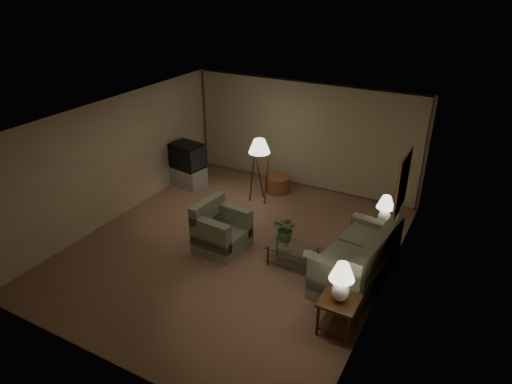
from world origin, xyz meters
TOP-DOWN VIEW (x-y plane):
  - ground at (0.00, 0.00)m, footprint 7.00×7.00m
  - room_shell at (0.02, 1.51)m, footprint 6.04×7.02m
  - sofa at (2.50, 0.03)m, footprint 2.13×1.41m
  - armchair at (-0.18, -0.19)m, footprint 1.08×1.04m
  - side_table_near at (2.65, -1.32)m, footprint 0.58×0.58m
  - side_table_far at (2.65, 1.28)m, footprint 0.52×0.44m
  - table_lamp_near at (2.65, -1.32)m, footprint 0.39×0.39m
  - table_lamp_far at (2.65, 1.28)m, footprint 0.35×0.35m
  - coffee_table at (1.32, -0.07)m, footprint 0.99×0.54m
  - tv_cabinet at (-2.55, 1.93)m, footprint 1.05×0.82m
  - crt_tv at (-2.55, 1.93)m, footprint 0.94×0.79m
  - floor_lamp at (-0.52, 2.04)m, footprint 0.51×0.51m
  - ottoman at (-0.34, 2.72)m, footprint 0.82×0.82m
  - vase at (1.17, -0.07)m, footprint 0.16×0.16m
  - flowers at (1.17, -0.07)m, footprint 0.49×0.43m
  - book at (1.57, -0.17)m, footprint 0.22×0.26m

SIDE VIEW (x-z plane):
  - ground at x=0.00m, z-range 0.00..0.00m
  - ottoman at x=-0.34m, z-range 0.00..0.41m
  - tv_cabinet at x=-2.55m, z-range 0.00..0.50m
  - coffee_table at x=1.32m, z-range 0.07..0.48m
  - armchair at x=-0.18m, z-range 0.00..0.79m
  - side_table_far at x=2.65m, z-range 0.10..0.70m
  - side_table_near at x=2.65m, z-range 0.12..0.72m
  - sofa at x=2.50m, z-range 0.00..0.84m
  - book at x=1.57m, z-range 0.41..0.43m
  - vase at x=1.17m, z-range 0.42..0.56m
  - flowers at x=1.17m, z-range 0.56..1.07m
  - floor_lamp at x=-0.52m, z-range 0.04..1.62m
  - crt_tv at x=-2.55m, z-range 0.50..1.16m
  - table_lamp_far at x=2.65m, z-range 0.66..1.27m
  - table_lamp_near at x=2.65m, z-range 0.66..1.33m
  - room_shell at x=0.02m, z-range 0.39..3.11m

